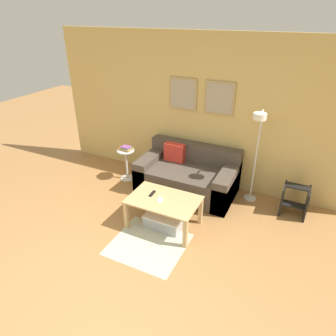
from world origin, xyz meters
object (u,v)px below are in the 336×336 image
storage_bin (165,220)px  step_stool (295,200)px  coffee_table (164,204)px  book_stack (126,148)px  cell_phone (160,200)px  side_table (127,162)px  couch (188,176)px  remote_control (152,194)px  floor_lamp (257,140)px

storage_bin → step_stool: (1.65, 1.13, 0.15)m
coffee_table → book_stack: book_stack is taller
cell_phone → step_stool: size_ratio=0.30×
side_table → step_stool: 2.91m
couch → remote_control: bearing=-98.1°
coffee_table → floor_lamp: (0.99, 1.12, 0.73)m
floor_lamp → book_stack: size_ratio=6.44×
side_table → remote_control: bearing=-40.9°
side_table → step_stool: size_ratio=1.26×
couch → cell_phone: bearing=-88.6°
cell_phone → remote_control: bearing=129.5°
couch → step_stool: (1.73, 0.09, -0.04)m
couch → storage_bin: size_ratio=2.97×
storage_bin → floor_lamp: size_ratio=0.35×
couch → cell_phone: couch is taller
couch → coffee_table: 1.05m
step_stool → floor_lamp: bearing=-179.3°
couch → cell_phone: 1.10m
coffee_table → cell_phone: bearing=-129.4°
book_stack → cell_phone: (1.20, -1.00, -0.15)m
storage_bin → floor_lamp: (0.97, 1.12, 1.01)m
couch → remote_control: size_ratio=10.86×
step_stool → remote_control: bearing=-149.9°
couch → remote_control: couch is taller
floor_lamp → step_stool: 1.10m
storage_bin → remote_control: bearing=168.9°
floor_lamp → side_table: floor_lamp is taller
step_stool → storage_bin: bearing=-145.6°
couch → coffee_table: (0.06, -1.04, 0.09)m
storage_bin → coffee_table: bearing=-177.6°
storage_bin → couch: bearing=94.3°
side_table → couch: bearing=5.2°
coffee_table → remote_control: size_ratio=6.62×
couch → remote_control: (-0.14, -1.00, 0.18)m
floor_lamp → cell_phone: bearing=-131.3°
floor_lamp → step_stool: (0.68, 0.01, -0.86)m
side_table → book_stack: size_ratio=2.42×
side_table → storage_bin: bearing=-36.8°
coffee_table → remote_control: (-0.21, 0.04, 0.09)m
side_table → cell_phone: size_ratio=4.16×
floor_lamp → book_stack: floor_lamp is taller
storage_bin → cell_phone: cell_phone is taller
storage_bin → floor_lamp: bearing=49.1°
floor_lamp → side_table: bearing=-175.2°
storage_bin → remote_control: (-0.22, 0.04, 0.36)m
coffee_table → book_stack: (-1.24, 0.95, 0.24)m
side_table → book_stack: bearing=97.3°
coffee_table → couch: bearing=93.5°
cell_phone → coffee_table: bearing=28.2°
remote_control → cell_phone: 0.19m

